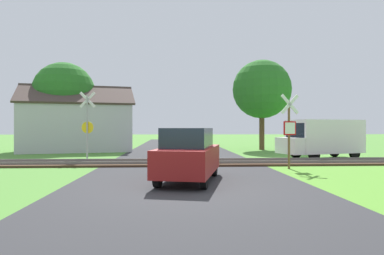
% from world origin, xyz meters
% --- Properties ---
extents(ground_plane, '(160.00, 160.00, 0.00)m').
position_xyz_m(ground_plane, '(0.00, 0.00, 0.00)').
color(ground_plane, '#4C8433').
extents(road_asphalt, '(7.64, 80.00, 0.01)m').
position_xyz_m(road_asphalt, '(0.00, 2.00, 0.00)').
color(road_asphalt, '#2D2D30').
rests_on(road_asphalt, ground).
extents(rail_track, '(60.00, 2.60, 0.22)m').
position_xyz_m(rail_track, '(0.00, 6.62, 0.06)').
color(rail_track, '#422D1E').
rests_on(rail_track, ground).
extents(stop_sign_near, '(0.86, 0.24, 3.25)m').
position_xyz_m(stop_sign_near, '(4.56, 4.39, 1.79)').
color(stop_sign_near, brown).
rests_on(stop_sign_near, ground).
extents(crossing_sign_far, '(0.88, 0.16, 3.74)m').
position_xyz_m(crossing_sign_far, '(-5.10, 8.48, 2.06)').
color(crossing_sign_far, '#9E9EA5').
rests_on(crossing_sign_far, ground).
extents(house, '(9.27, 7.20, 5.07)m').
position_xyz_m(house, '(-7.86, 16.57, 1.93)').
color(house, '#B7B7BC').
rests_on(house, ground).
extents(tree_left, '(4.75, 4.75, 6.86)m').
position_xyz_m(tree_left, '(-8.96, 16.89, 4.47)').
color(tree_left, '#513823').
rests_on(tree_left, ground).
extents(tree_right, '(4.73, 4.73, 7.27)m').
position_xyz_m(tree_right, '(6.69, 17.14, 4.89)').
color(tree_right, '#513823').
rests_on(tree_right, ground).
extents(mail_truck, '(5.23, 3.24, 2.24)m').
position_xyz_m(mail_truck, '(8.14, 9.08, 1.24)').
color(mail_truck, white).
rests_on(mail_truck, ground).
extents(parked_car, '(2.51, 4.27, 1.78)m').
position_xyz_m(parked_car, '(0.04, 1.16, 0.89)').
color(parked_car, maroon).
rests_on(parked_car, ground).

